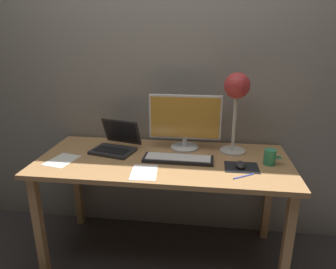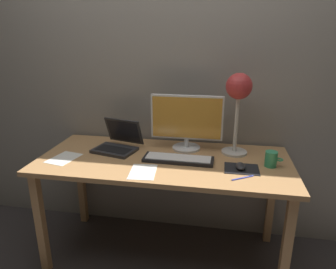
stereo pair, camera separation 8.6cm
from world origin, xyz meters
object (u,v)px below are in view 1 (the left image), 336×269
at_px(laptop, 117,142).
at_px(coffee_mug, 270,157).
at_px(mouse, 241,165).
at_px(keyboard_main, 178,159).
at_px(desk_lamp, 237,93).
at_px(monitor, 185,121).
at_px(pen, 244,176).

xyz_separation_m(laptop, coffee_mug, (0.99, -0.12, -0.01)).
distance_m(laptop, mouse, 0.84).
bearing_deg(keyboard_main, coffee_mug, 1.55).
xyz_separation_m(desk_lamp, mouse, (0.03, -0.25, -0.38)).
bearing_deg(monitor, laptop, -170.26).
height_order(mouse, coffee_mug, coffee_mug).
bearing_deg(mouse, coffee_mug, 22.40).
bearing_deg(mouse, laptop, 166.29).
xyz_separation_m(monitor, desk_lamp, (0.33, -0.02, 0.20)).
height_order(monitor, keyboard_main, monitor).
bearing_deg(desk_lamp, monitor, 176.04).
distance_m(monitor, desk_lamp, 0.38).
relative_size(monitor, laptop, 1.48).
relative_size(monitor, desk_lamp, 0.91).
bearing_deg(mouse, keyboard_main, 171.06).
distance_m(laptop, coffee_mug, 1.00).
xyz_separation_m(monitor, pen, (0.36, -0.40, -0.20)).
relative_size(keyboard_main, mouse, 4.61).
xyz_separation_m(laptop, pen, (0.82, -0.32, -0.05)).
relative_size(keyboard_main, coffee_mug, 4.13).
relative_size(keyboard_main, laptop, 1.35).
relative_size(monitor, pen, 3.47).
xyz_separation_m(monitor, mouse, (0.35, -0.28, -0.18)).
height_order(monitor, coffee_mug, monitor).
xyz_separation_m(monitor, coffee_mug, (0.54, -0.20, -0.15)).
height_order(laptop, desk_lamp, desk_lamp).
height_order(laptop, pen, laptop).
bearing_deg(pen, mouse, 93.49).
bearing_deg(keyboard_main, mouse, -8.94).
bearing_deg(desk_lamp, coffee_mug, -40.47).
relative_size(monitor, keyboard_main, 1.10).
height_order(keyboard_main, pen, keyboard_main).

